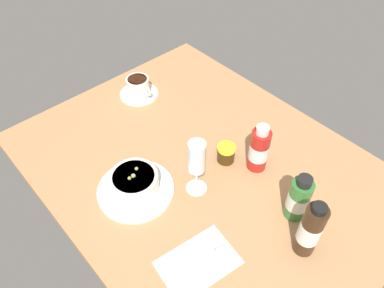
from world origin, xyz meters
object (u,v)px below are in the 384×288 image
Objects in this scene: wine_glass at (197,160)px; coffee_cup at (138,88)px; cutlery_setting at (200,261)px; sauce_bottle_green at (299,199)px; porridge_bowl at (135,184)px; jam_jar at (226,153)px; sauce_bottle_brown at (309,231)px; sauce_bottle_red at (259,150)px.

coffee_cup is at bearing 163.66° from wine_glass.
sauce_bottle_green is (6.80, 28.29, 6.47)cm from cutlery_setting.
porridge_bowl is at bearing -128.26° from wine_glass.
jam_jar is (43.25, 0.66, -0.32)cm from coffee_cup.
cutlery_setting is 68.20cm from coffee_cup.
porridge_bowl is at bearing -154.38° from sauce_bottle_brown.
porridge_bowl is 1.19× the size of sauce_bottle_brown.
jam_jar is at bearing 167.95° from sauce_bottle_brown.
porridge_bowl is at bearing -107.53° from jam_jar.
sauce_bottle_red is at bearing 163.89° from sauce_bottle_green.
sauce_bottle_red reaches higher than sauce_bottle_green.
cutlery_setting is at bearing -2.24° from porridge_bowl.
wine_glass is 1.21× the size of sauce_bottle_green.
cutlery_setting is 25.39cm from wine_glass.
sauce_bottle_green reaches higher than jam_jar.
wine_glass reaches higher than coffee_cup.
wine_glass is 20.44cm from sauce_bottle_red.
porridge_bowl is 27.79cm from cutlery_setting.
sauce_bottle_green reaches higher than coffee_cup.
cutlery_setting is 1.36× the size of sauce_bottle_green.
sauce_bottle_brown is (14.57, 21.31, 8.20)cm from cutlery_setting.
cutlery_setting is at bearing -40.56° from wine_glass.
wine_glass is (10.62, 13.46, 9.05)cm from porridge_bowl.
porridge_bowl is 19.39cm from wine_glass.
jam_jar is 0.31× the size of sauce_bottle_brown.
cutlery_setting is 1.12× the size of sauce_bottle_brown.
porridge_bowl is at bearing -37.68° from coffee_cup.
sauce_bottle_brown is 10.59cm from sauce_bottle_green.
coffee_cup is 69.10cm from sauce_bottle_green.
sauce_bottle_brown is at bearing -12.05° from jam_jar.
wine_glass is at bearing 139.44° from cutlery_setting.
wine_glass is 28.03cm from sauce_bottle_green.
sauce_bottle_red is (5.91, 18.91, -5.02)cm from wine_glass.
coffee_cup is at bearing 175.16° from sauce_bottle_brown.
wine_glass is 16.94cm from jam_jar.
sauce_bottle_green is (23.80, 13.74, -5.54)cm from wine_glass.
jam_jar is at bearing 179.60° from sauce_bottle_green.
porridge_bowl reaches higher than coffee_cup.
jam_jar is at bearing 123.67° from cutlery_setting.
sauce_bottle_brown is at bearing -41.94° from sauce_bottle_green.
porridge_bowl is 36.57cm from sauce_bottle_red.
sauce_bottle_brown is 28.42cm from sauce_bottle_red.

